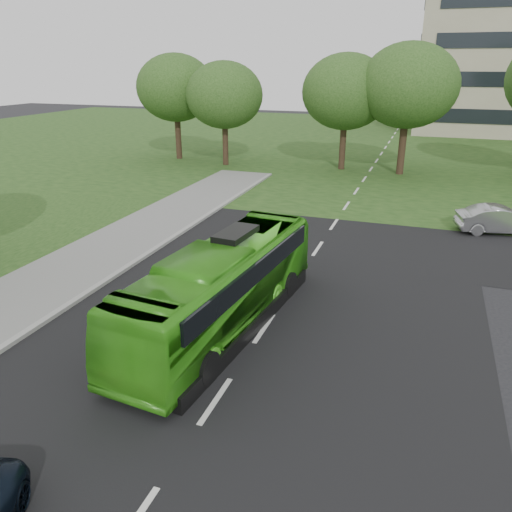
# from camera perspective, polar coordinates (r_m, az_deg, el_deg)

# --- Properties ---
(ground) EXTENTS (160.00, 160.00, 0.00)m
(ground) POSITION_cam_1_polar(r_m,az_deg,el_deg) (14.96, -1.51, -11.85)
(ground) COLOR black
(ground) RESTS_ON ground
(street_surfaces) EXTENTS (120.00, 120.00, 0.15)m
(street_surfaces) POSITION_cam_1_polar(r_m,az_deg,el_deg) (35.75, 10.97, 7.64)
(street_surfaces) COLOR black
(street_surfaces) RESTS_ON ground
(tree_park_a) EXTENTS (6.33, 6.33, 8.41)m
(tree_park_a) POSITION_cam_1_polar(r_m,az_deg,el_deg) (43.00, -3.64, 17.87)
(tree_park_a) COLOR black
(tree_park_a) RESTS_ON ground
(tree_park_b) EXTENTS (6.86, 6.86, 8.99)m
(tree_park_b) POSITION_cam_1_polar(r_m,az_deg,el_deg) (41.61, 10.24, 17.97)
(tree_park_b) COLOR black
(tree_park_b) RESTS_ON ground
(tree_park_c) EXTENTS (7.32, 7.32, 9.72)m
(tree_park_c) POSITION_cam_1_polar(r_m,az_deg,el_deg) (40.64, 17.03, 18.10)
(tree_park_c) COLOR black
(tree_park_c) RESTS_ON ground
(tree_park_f) EXTENTS (6.77, 6.77, 9.04)m
(tree_park_f) POSITION_cam_1_polar(r_m,az_deg,el_deg) (46.44, -9.17, 18.44)
(tree_park_f) COLOR black
(tree_park_f) RESTS_ON ground
(bus) EXTENTS (3.36, 10.28, 2.81)m
(bus) POSITION_cam_1_polar(r_m,az_deg,el_deg) (16.20, -3.87, -3.50)
(bus) COLOR green
(bus) RESTS_ON ground
(sedan) EXTENTS (4.47, 2.47, 1.40)m
(sedan) POSITION_cam_1_polar(r_m,az_deg,el_deg) (28.39, 26.14, 3.74)
(sedan) COLOR #A2A2A6
(sedan) RESTS_ON ground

